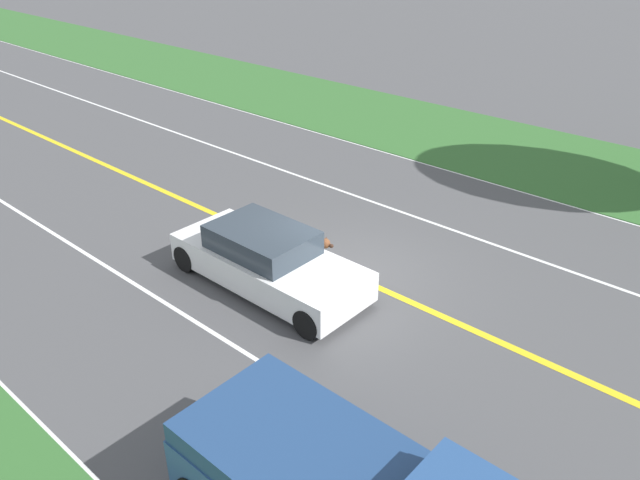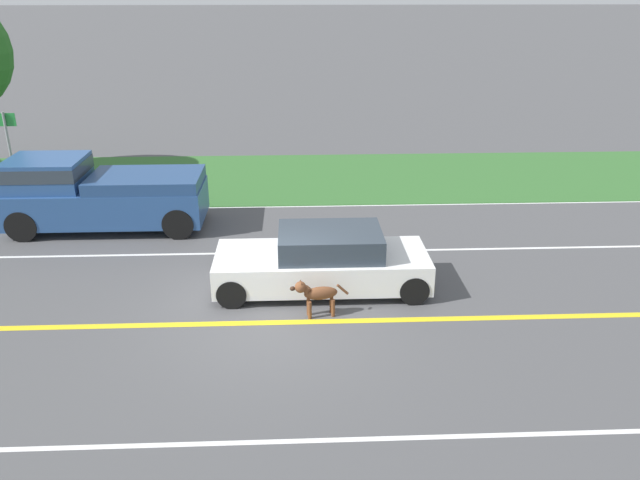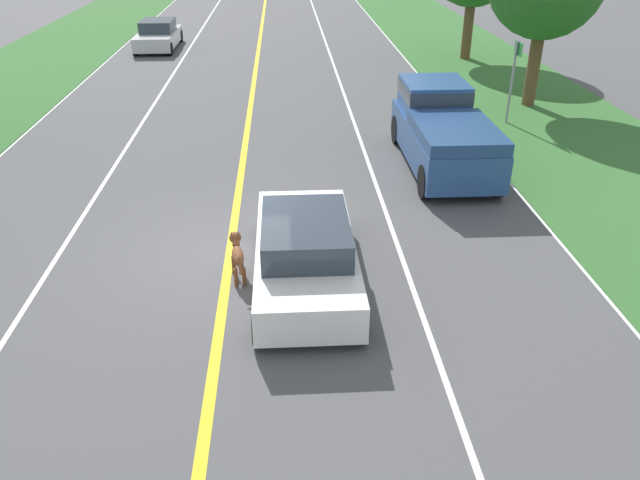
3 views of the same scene
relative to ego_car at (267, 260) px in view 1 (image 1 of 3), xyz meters
The scene contains 9 objects.
ground_plane 2.00m from the ego_car, 142.96° to the left, with size 400.00×400.00×0.00m, color #4C4C4F.
centre_divider_line 2.00m from the ego_car, 142.96° to the left, with size 0.18×160.00×0.01m, color yellow.
lane_edge_line_right 5.64m from the ego_car, 11.79° to the left, with size 0.14×160.00×0.01m, color white.
lane_edge_line_left 8.62m from the ego_car, behind, with size 0.14×160.00×0.01m, color white.
lane_dash_same_dir 2.37m from the ego_car, 30.00° to the left, with size 0.10×160.00×0.01m, color white.
lane_dash_oncoming 5.18m from the ego_car, 167.15° to the left, with size 0.10×160.00×0.01m, color white.
grass_verge_left 11.59m from the ego_car, behind, with size 6.00×160.00×0.03m, color #33662D.
ego_car is the anchor object (origin of this frame).
dog 1.30m from the ego_car, behind, with size 0.35×1.20×0.83m.
Camera 1 is at (9.56, 7.52, 7.52)m, focal length 35.00 mm.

